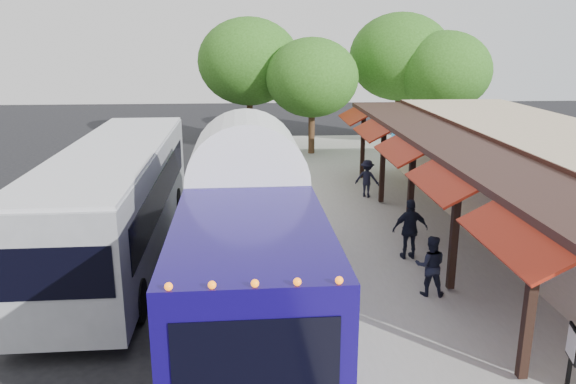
# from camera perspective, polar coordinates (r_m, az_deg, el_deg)

# --- Properties ---
(ground) EXTENTS (90.00, 90.00, 0.00)m
(ground) POSITION_cam_1_polar(r_m,az_deg,el_deg) (14.78, 1.86, -10.89)
(ground) COLOR black
(ground) RESTS_ON ground
(sidewalk) EXTENTS (10.00, 40.00, 0.15)m
(sidewalk) POSITION_cam_1_polar(r_m,az_deg,el_deg) (19.42, 15.56, -4.62)
(sidewalk) COLOR #9E9B93
(sidewalk) RESTS_ON ground
(curb) EXTENTS (0.20, 40.00, 0.16)m
(curb) POSITION_cam_1_polar(r_m,az_deg,el_deg) (18.41, 0.80, -5.15)
(curb) COLOR gray
(curb) RESTS_ON ground
(station_shelter) EXTENTS (8.15, 20.00, 3.60)m
(station_shelter) POSITION_cam_1_polar(r_m,az_deg,el_deg) (20.29, 24.98, 0.57)
(station_shelter) COLOR tan
(station_shelter) RESTS_ON ground
(coach_bus) EXTENTS (2.81, 12.27, 3.90)m
(coach_bus) POSITION_cam_1_polar(r_m,az_deg,el_deg) (13.03, -4.04, -4.60)
(coach_bus) COLOR #13085E
(coach_bus) RESTS_ON ground
(city_bus) EXTENTS (3.00, 12.74, 3.41)m
(city_bus) POSITION_cam_1_polar(r_m,az_deg,el_deg) (17.86, -16.95, -0.39)
(city_bus) COLOR gray
(city_bus) RESTS_ON ground
(ped_a) EXTENTS (0.61, 0.44, 1.55)m
(ped_a) POSITION_cam_1_polar(r_m,az_deg,el_deg) (18.44, 2.44, -2.33)
(ped_a) COLOR black
(ped_a) RESTS_ON sidewalk
(ped_b) EXTENTS (0.88, 0.75, 1.59)m
(ped_b) POSITION_cam_1_polar(r_m,az_deg,el_deg) (14.84, 14.26, -7.26)
(ped_b) COLOR black
(ped_b) RESTS_ON sidewalk
(ped_c) EXTENTS (1.10, 0.51, 1.83)m
(ped_c) POSITION_cam_1_polar(r_m,az_deg,el_deg) (17.04, 12.31, -3.71)
(ped_c) COLOR black
(ped_c) RESTS_ON sidewalk
(ped_d) EXTENTS (1.15, 0.95, 1.55)m
(ped_d) POSITION_cam_1_polar(r_m,az_deg,el_deg) (23.36, 8.04, 1.37)
(ped_d) COLOR black
(ped_d) RESTS_ON sidewalk
(sign_board) EXTENTS (0.17, 0.55, 1.22)m
(sign_board) POSITION_cam_1_polar(r_m,az_deg,el_deg) (12.10, 26.94, -13.85)
(sign_board) COLOR black
(sign_board) RESTS_ON sidewalk
(tree_left) EXTENTS (5.14, 5.14, 6.58)m
(tree_left) POSITION_cam_1_polar(r_m,az_deg,el_deg) (31.64, 2.46, 11.53)
(tree_left) COLOR #382314
(tree_left) RESTS_ON ground
(tree_mid) EXTENTS (6.29, 6.29, 8.05)m
(tree_mid) POSITION_cam_1_polar(r_m,az_deg,el_deg) (36.19, 11.33, 13.30)
(tree_mid) COLOR #382314
(tree_mid) RESTS_ON ground
(tree_right) EXTENTS (5.44, 5.44, 6.96)m
(tree_right) POSITION_cam_1_polar(r_m,az_deg,el_deg) (34.84, 15.63, 11.76)
(tree_right) COLOR #382314
(tree_right) RESTS_ON ground
(tree_far) EXTENTS (6.04, 6.04, 7.73)m
(tree_far) POSITION_cam_1_polar(r_m,az_deg,el_deg) (34.05, -4.00, 13.07)
(tree_far) COLOR #382314
(tree_far) RESTS_ON ground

